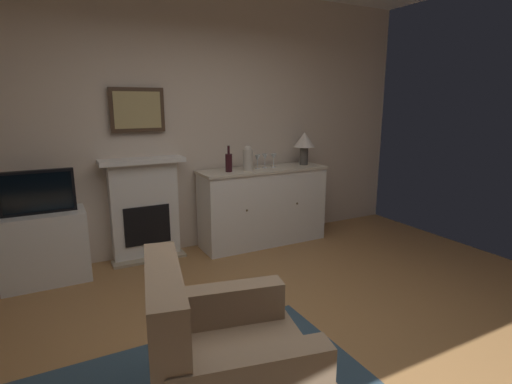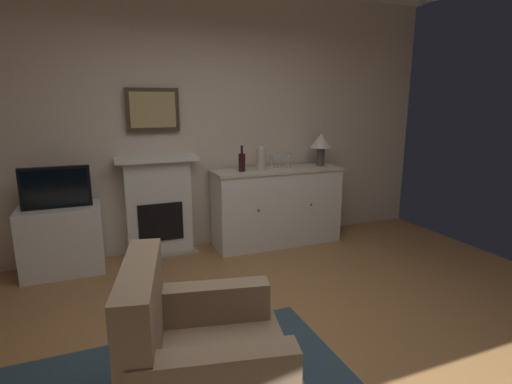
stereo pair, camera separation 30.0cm
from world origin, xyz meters
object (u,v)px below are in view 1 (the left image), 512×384
at_px(framed_picture, 137,110).
at_px(tv_cabinet, 45,248).
at_px(table_lamp, 304,142).
at_px(wine_glass_left, 257,158).
at_px(wine_glass_right, 274,157).
at_px(wine_glass_center, 265,158).
at_px(wine_bottle, 229,162).
at_px(tv_set, 38,192).
at_px(fireplace_unit, 145,209).
at_px(vase_decorative, 248,158).
at_px(sideboard_cabinet, 263,206).
at_px(armchair, 222,364).

relative_size(framed_picture, tv_cabinet, 0.73).
height_order(table_lamp, tv_cabinet, table_lamp).
bearing_deg(table_lamp, wine_glass_left, -179.98).
bearing_deg(wine_glass_left, wine_glass_right, 1.34).
bearing_deg(wine_glass_center, wine_glass_left, -169.07).
xyz_separation_m(wine_bottle, tv_set, (-1.88, 0.02, -0.15)).
bearing_deg(fireplace_unit, wine_glass_right, -6.56).
bearing_deg(table_lamp, tv_cabinet, 179.70).
distance_m(table_lamp, wine_glass_left, 0.67).
relative_size(wine_bottle, tv_cabinet, 0.39).
bearing_deg(vase_decorative, wine_bottle, 175.36).
bearing_deg(fireplace_unit, framed_picture, 90.00).
xyz_separation_m(table_lamp, tv_cabinet, (-2.90, 0.02, -0.85)).
bearing_deg(framed_picture, vase_decorative, -13.59).
xyz_separation_m(sideboard_cabinet, wine_bottle, (-0.45, -0.03, 0.56)).
distance_m(fireplace_unit, wine_bottle, 1.04).
bearing_deg(wine_glass_right, wine_glass_left, -178.66).
height_order(wine_glass_center, tv_set, wine_glass_center).
height_order(wine_glass_right, tv_cabinet, wine_glass_right).
xyz_separation_m(fireplace_unit, tv_cabinet, (-0.97, -0.16, -0.21)).
relative_size(wine_bottle, wine_glass_left, 1.76).
bearing_deg(wine_bottle, fireplace_unit, 166.95).
relative_size(wine_glass_left, tv_cabinet, 0.22).
relative_size(wine_bottle, vase_decorative, 1.03).
relative_size(table_lamp, wine_glass_center, 2.42).
bearing_deg(wine_glass_left, tv_set, -179.80).
height_order(wine_bottle, vase_decorative, wine_bottle).
bearing_deg(framed_picture, wine_glass_center, -8.26).
xyz_separation_m(table_lamp, vase_decorative, (-0.80, -0.05, -0.14)).
relative_size(vase_decorative, tv_set, 0.45).
bearing_deg(vase_decorative, tv_set, 178.86).
bearing_deg(sideboard_cabinet, fireplace_unit, 172.54).
bearing_deg(framed_picture, tv_cabinet, -167.99).
relative_size(tv_set, armchair, 0.65).
bearing_deg(wine_bottle, sideboard_cabinet, 4.01).
xyz_separation_m(sideboard_cabinet, vase_decorative, (-0.23, -0.05, 0.59)).
height_order(tv_set, armchair, tv_set).
bearing_deg(sideboard_cabinet, vase_decorative, -167.52).
bearing_deg(vase_decorative, tv_cabinet, 178.23).
distance_m(fireplace_unit, table_lamp, 2.04).
height_order(framed_picture, table_lamp, framed_picture).
relative_size(vase_decorative, armchair, 0.30).
bearing_deg(wine_glass_right, sideboard_cabinet, -178.04).
bearing_deg(wine_glass_center, armchair, -123.32).
bearing_deg(framed_picture, wine_glass_right, -8.26).
distance_m(tv_cabinet, armchair, 2.52).
xyz_separation_m(sideboard_cabinet, armchair, (-1.54, -2.38, -0.08)).
distance_m(wine_glass_left, wine_glass_right, 0.22).
bearing_deg(wine_glass_center, fireplace_unit, 173.58).
height_order(wine_bottle, wine_glass_center, wine_bottle).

